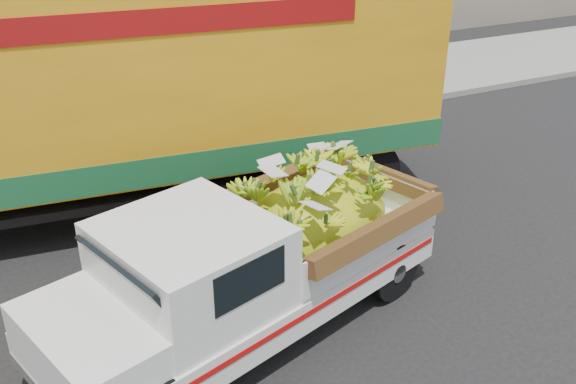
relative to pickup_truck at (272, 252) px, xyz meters
name	(u,v)px	position (x,y,z in m)	size (l,w,h in m)	color
curb	(51,162)	(-1.88, 6.16, -0.88)	(60.00, 0.25, 0.15)	gray
sidewalk	(37,128)	(-1.88, 8.26, -0.89)	(60.00, 4.00, 0.14)	gray
pickup_truck	(272,252)	(0.00, 0.00, 0.00)	(5.39, 3.27, 1.78)	black
semi_trailer	(63,95)	(-1.72, 3.71, 1.17)	(12.04, 3.72, 3.80)	black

